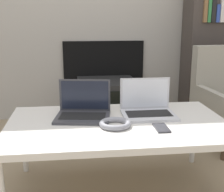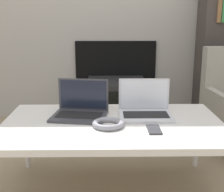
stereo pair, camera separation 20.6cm
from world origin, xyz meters
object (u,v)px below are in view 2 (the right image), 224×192
(laptop_right, at_px, (145,108))
(phone, at_px, (154,130))
(tv, at_px, (116,103))
(laptop_left, at_px, (81,109))
(headphones, at_px, (108,124))

(laptop_right, xyz_separation_m, phone, (0.02, -0.26, -0.04))
(phone, bearing_deg, tv, 96.83)
(laptop_left, relative_size, headphones, 1.98)
(laptop_right, relative_size, headphones, 1.80)
(laptop_left, relative_size, laptop_right, 1.10)
(laptop_left, relative_size, tv, 0.64)
(laptop_right, xyz_separation_m, tv, (-0.15, 1.10, -0.27))
(laptop_left, height_order, phone, laptop_left)
(laptop_left, height_order, laptop_right, same)
(laptop_right, xyz_separation_m, headphones, (-0.23, -0.20, -0.03))
(phone, height_order, tv, phone)
(laptop_left, bearing_deg, headphones, -40.82)
(phone, xyz_separation_m, tv, (-0.16, 1.36, -0.23))
(phone, relative_size, tv, 0.25)
(phone, bearing_deg, laptop_right, 93.88)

